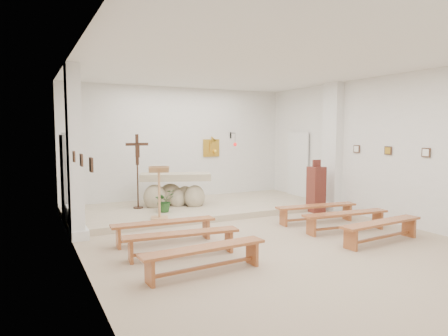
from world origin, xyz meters
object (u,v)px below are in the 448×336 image
bench_right_third (382,227)px  crucifix_stand (137,166)px  bench_left_second (182,238)px  bench_right_second (346,217)px  bench_right_front (316,209)px  lectern (159,192)px  donation_pedestal (316,189)px  altar (175,192)px  bench_left_front (164,227)px  bench_left_third (205,253)px

bench_right_third → crucifix_stand: bearing=121.0°
bench_left_second → bench_right_second: same height
bench_right_second → bench_right_front: bearing=95.6°
lectern → donation_pedestal: size_ratio=0.90×
lectern → donation_pedestal: lectern is taller
bench_right_third → donation_pedestal: bearing=69.4°
altar → bench_left_front: bearing=-93.2°
bench_left_second → crucifix_stand: bearing=92.4°
bench_right_second → bench_left_third: 3.91m
altar → bench_left_second: bearing=-87.7°
bench_right_second → altar: bearing=128.7°
bench_right_front → bench_left_third: size_ratio=1.00×
bench_right_second → crucifix_stand: bearing=137.4°
bench_left_second → bench_right_second: size_ratio=1.00×
altar → bench_left_second: altar is taller
altar → bench_right_third: 5.43m
bench_right_front → bench_right_third: bearing=-82.7°
crucifix_stand → bench_left_second: (-0.27, -3.93, -0.96)m
crucifix_stand → bench_right_third: size_ratio=0.95×
crucifix_stand → bench_right_second: (3.51, -3.93, -0.96)m
bench_right_second → donation_pedestal: bearing=72.6°
lectern → bench_right_second: (3.42, -2.39, -0.46)m
donation_pedestal → bench_left_third: 5.51m
bench_right_front → crucifix_stand: bearing=147.1°
bench_left_front → bench_right_front: 3.78m
crucifix_stand → bench_right_second: crucifix_stand is taller
altar → bench_right_front: (2.51, -2.88, -0.20)m
bench_left_front → bench_right_second: size_ratio=1.00×
bench_left_front → bench_left_third: (0.00, -1.93, 0.00)m
donation_pedestal → bench_left_second: size_ratio=0.69×
altar → bench_left_front: (-1.27, -2.88, -0.20)m
lectern → bench_right_front: 3.73m
donation_pedestal → bench_left_front: bearing=-167.1°
altar → lectern: bearing=-101.3°
lectern → bench_right_second: size_ratio=0.62×
altar → bench_right_second: 4.60m
crucifix_stand → bench_right_third: bearing=-54.6°
altar → donation_pedestal: 3.84m
crucifix_stand → bench_right_third: crucifix_stand is taller
altar → bench_right_second: (2.51, -3.85, -0.20)m
bench_left_third → donation_pedestal: bearing=29.1°
crucifix_stand → lectern: bearing=-86.9°
donation_pedestal → bench_left_third: donation_pedestal is taller
crucifix_stand → bench_right_second: bearing=-48.5°
donation_pedestal → bench_right_front: bearing=-129.1°
altar → crucifix_stand: (-1.00, 0.08, 0.75)m
bench_left_front → bench_left_third: 1.93m
altar → donation_pedestal: bearing=-8.1°
bench_left_front → bench_left_third: size_ratio=1.00×
lectern → bench_left_second: size_ratio=0.62×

